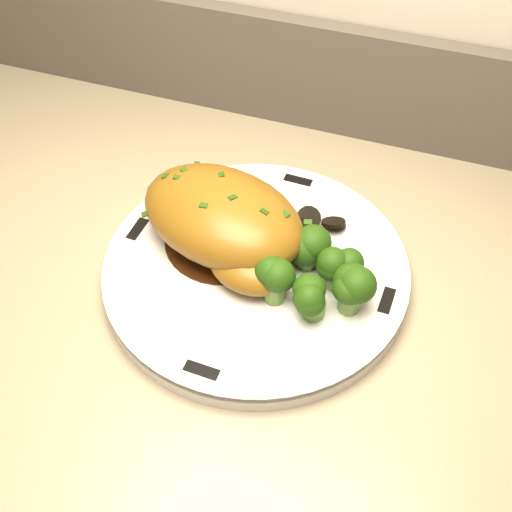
% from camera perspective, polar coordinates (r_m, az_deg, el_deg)
% --- Properties ---
extents(plate, '(0.28, 0.28, 0.02)m').
position_cam_1_polar(plate, '(0.56, 0.00, -1.28)').
color(plate, silver).
rests_on(plate, counter).
extents(rim_accent_0, '(0.03, 0.01, 0.00)m').
position_cam_1_polar(rim_accent_0, '(0.63, 3.75, 6.71)').
color(rim_accent_0, black).
rests_on(rim_accent_0, plate).
extents(rim_accent_1, '(0.01, 0.03, 0.00)m').
position_cam_1_polar(rim_accent_1, '(0.59, -10.48, 2.36)').
color(rim_accent_1, black).
rests_on(rim_accent_1, plate).
extents(rim_accent_2, '(0.03, 0.01, 0.00)m').
position_cam_1_polar(rim_accent_2, '(0.49, -4.86, -10.10)').
color(rim_accent_2, black).
rests_on(rim_accent_2, plate).
extents(rim_accent_3, '(0.01, 0.03, 0.00)m').
position_cam_1_polar(rim_accent_3, '(0.54, 11.54, -3.91)').
color(rim_accent_3, black).
rests_on(rim_accent_3, plate).
extents(gravy_pool, '(0.11, 0.11, 0.00)m').
position_cam_1_polar(gravy_pool, '(0.57, -2.87, 1.43)').
color(gravy_pool, black).
rests_on(gravy_pool, plate).
extents(chicken_breast, '(0.18, 0.14, 0.06)m').
position_cam_1_polar(chicken_breast, '(0.55, -2.73, 3.06)').
color(chicken_breast, '#8C5D18').
rests_on(chicken_breast, plate).
extents(mushroom_pile, '(0.08, 0.06, 0.02)m').
position_cam_1_polar(mushroom_pile, '(0.57, 4.11, 1.65)').
color(mushroom_pile, black).
rests_on(mushroom_pile, plate).
extents(broccoli_florets, '(0.10, 0.08, 0.04)m').
position_cam_1_polar(broccoli_florets, '(0.52, 4.78, -1.27)').
color(broccoli_florets, olive).
rests_on(broccoli_florets, plate).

